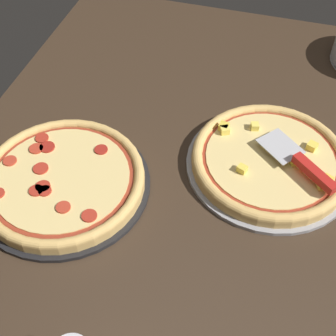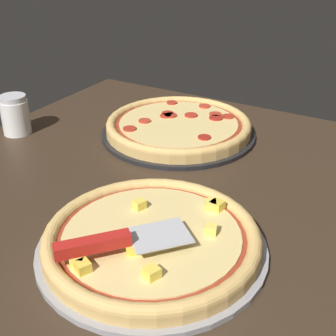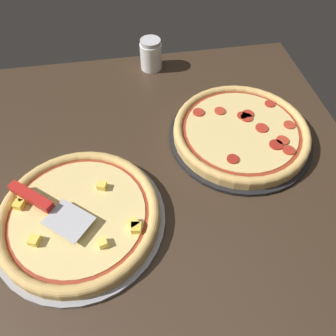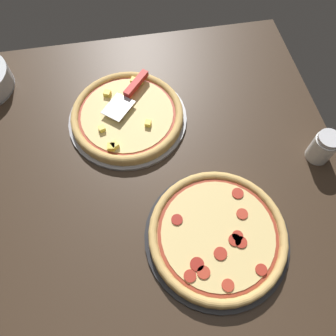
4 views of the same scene
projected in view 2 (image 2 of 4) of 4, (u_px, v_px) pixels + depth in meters
ground_plane at (202, 213)px, 90.79cm from camera, size 127.81×111.57×3.60cm
pizza_pan_front at (152, 248)px, 77.65cm from camera, size 38.22×38.22×1.00cm
pizza_front at (152, 238)px, 76.68cm from camera, size 35.93×35.93×3.85cm
pizza_pan_back at (178, 133)px, 118.85cm from camera, size 38.77×38.77×1.00cm
pizza_back at (179, 125)px, 117.83cm from camera, size 36.44×36.44×3.29cm
serving_spatula at (109, 242)px, 70.55cm from camera, size 17.14×18.95×2.00cm
parmesan_shaker at (15, 115)px, 118.03cm from camera, size 7.07×7.07×10.01cm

